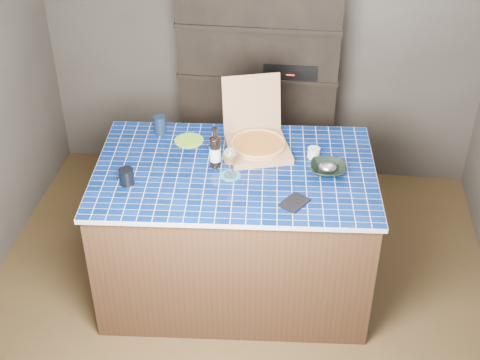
# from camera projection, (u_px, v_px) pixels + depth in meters

# --- Properties ---
(room) EXTENTS (3.50, 3.50, 3.50)m
(room) POSITION_uv_depth(u_px,v_px,m) (233.00, 152.00, 3.80)
(room) COLOR #513C23
(room) RESTS_ON ground
(shelving_unit) EXTENTS (1.20, 0.41, 1.80)m
(shelving_unit) POSITION_uv_depth(u_px,v_px,m) (260.00, 86.00, 5.24)
(shelving_unit) COLOR black
(shelving_unit) RESTS_ON floor
(kitchen_island) EXTENTS (1.84, 1.24, 0.96)m
(kitchen_island) POSITION_uv_depth(u_px,v_px,m) (235.00, 229.00, 4.44)
(kitchen_island) COLOR #46271B
(kitchen_island) RESTS_ON floor
(pizza_box) EXTENTS (0.51, 0.56, 0.42)m
(pizza_box) POSITION_uv_depth(u_px,v_px,m) (257.00, 142.00, 4.32)
(pizza_box) COLOR tan
(pizza_box) RESTS_ON kitchen_island
(mead_bottle) EXTENTS (0.08, 0.08, 0.28)m
(mead_bottle) POSITION_uv_depth(u_px,v_px,m) (215.00, 151.00, 4.14)
(mead_bottle) COLOR black
(mead_bottle) RESTS_ON kitchen_island
(teal_trivet) EXTENTS (0.13, 0.13, 0.01)m
(teal_trivet) POSITION_uv_depth(u_px,v_px,m) (230.00, 175.00, 4.11)
(teal_trivet) COLOR teal
(teal_trivet) RESTS_ON kitchen_island
(wine_glass) EXTENTS (0.09, 0.09, 0.20)m
(wine_glass) POSITION_uv_depth(u_px,v_px,m) (230.00, 157.00, 4.03)
(wine_glass) COLOR white
(wine_glass) RESTS_ON teal_trivet
(tumbler) EXTENTS (0.09, 0.09, 0.10)m
(tumbler) POSITION_uv_depth(u_px,v_px,m) (126.00, 177.00, 4.01)
(tumbler) COLOR black
(tumbler) RESTS_ON kitchen_island
(dvd_case) EXTENTS (0.19, 0.21, 0.01)m
(dvd_case) POSITION_uv_depth(u_px,v_px,m) (294.00, 203.00, 3.87)
(dvd_case) COLOR black
(dvd_case) RESTS_ON kitchen_island
(bowl) EXTENTS (0.23, 0.23, 0.05)m
(bowl) POSITION_uv_depth(u_px,v_px,m) (328.00, 169.00, 4.12)
(bowl) COLOR black
(bowl) RESTS_ON kitchen_island
(foil_contents) EXTENTS (0.11, 0.09, 0.05)m
(foil_contents) POSITION_uv_depth(u_px,v_px,m) (328.00, 167.00, 4.12)
(foil_contents) COLOR silver
(foil_contents) RESTS_ON bowl
(white_jar) EXTENTS (0.08, 0.08, 0.07)m
(white_jar) POSITION_uv_depth(u_px,v_px,m) (314.00, 153.00, 4.26)
(white_jar) COLOR silver
(white_jar) RESTS_ON kitchen_island
(navy_cup) EXTENTS (0.08, 0.08, 0.13)m
(navy_cup) POSITION_uv_depth(u_px,v_px,m) (160.00, 125.00, 4.49)
(navy_cup) COLOR #0D1B31
(navy_cup) RESTS_ON kitchen_island
(green_trivet) EXTENTS (0.19, 0.19, 0.01)m
(green_trivet) POSITION_uv_depth(u_px,v_px,m) (189.00, 140.00, 4.45)
(green_trivet) COLOR #86C62A
(green_trivet) RESTS_ON kitchen_island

